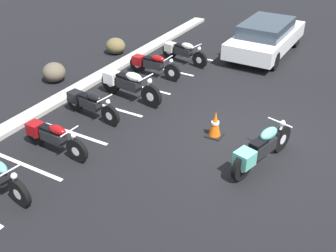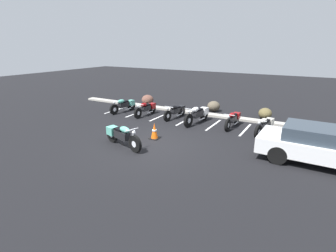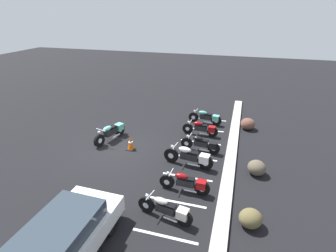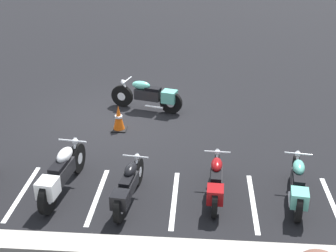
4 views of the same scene
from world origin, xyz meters
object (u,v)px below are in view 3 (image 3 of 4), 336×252
parked_bike_2 (202,144)px  traffic_cone (131,143)px  car_white (59,243)px  landscape_rock_2 (251,218)px  motorcycle_teal_featured (111,132)px  landscape_rock_1 (257,168)px  parked_bike_3 (191,157)px  landscape_rock_0 (248,124)px  parked_bike_0 (207,117)px  parked_bike_1 (202,128)px  parked_bike_4 (187,183)px  parked_bike_5 (167,209)px

parked_bike_2 → traffic_cone: 3.51m
car_white → landscape_rock_2: (-2.80, 4.98, -0.37)m
motorcycle_teal_featured → landscape_rock_1: 7.43m
parked_bike_3 → landscape_rock_0: (-4.76, 2.38, -0.15)m
parked_bike_0 → parked_bike_1: parked_bike_0 is taller
parked_bike_4 → landscape_rock_0: 6.89m
parked_bike_5 → landscape_rock_0: (-8.13, 2.45, -0.09)m
motorcycle_teal_featured → parked_bike_4: motorcycle_teal_featured is taller
parked_bike_0 → landscape_rock_0: size_ratio=2.51×
parked_bike_0 → landscape_rock_1: (4.68, 2.81, -0.11)m
parked_bike_1 → landscape_rock_0: bearing=-144.6°
landscape_rock_1 → parked_bike_0: bearing=-149.0°
parked_bike_1 → parked_bike_4: parked_bike_1 is taller
parked_bike_5 → traffic_cone: bearing=-42.1°
parked_bike_4 → landscape_rock_0: (-6.55, 2.14, -0.08)m
parked_bike_2 → parked_bike_5: (4.81, -0.35, 0.01)m
traffic_cone → parked_bike_5: bearing=37.3°
car_white → parked_bike_5: bearing=136.1°
parked_bike_3 → landscape_rock_1: 2.80m
motorcycle_teal_featured → traffic_cone: (0.69, 1.39, -0.13)m
parked_bike_3 → landscape_rock_0: parked_bike_3 is taller
landscape_rock_1 → traffic_cone: size_ratio=1.11×
parked_bike_4 → traffic_cone: (-2.46, -3.38, -0.08)m
landscape_rock_0 → landscape_rock_1: landscape_rock_0 is taller
parked_bike_2 → landscape_rock_2: 4.91m
motorcycle_teal_featured → parked_bike_2: motorcycle_teal_featured is taller
motorcycle_teal_featured → parked_bike_3: (1.35, 4.54, 0.01)m
parked_bike_2 → traffic_cone: (0.78, -3.42, -0.08)m
parked_bike_1 → landscape_rock_2: bearing=115.7°
parked_bike_0 → car_white: bearing=84.6°
parked_bike_4 → parked_bike_5: bearing=80.6°
landscape_rock_1 → parked_bike_5: bearing=-39.0°
parked_bike_2 → car_white: size_ratio=0.45×
parked_bike_0 → parked_bike_1: (1.64, -0.01, -0.01)m
parked_bike_2 → car_white: 7.64m
parked_bike_4 → car_white: bearing=57.5°
parked_bike_5 → car_white: car_white is taller
parked_bike_1 → parked_bike_4: bearing=95.8°
parked_bike_0 → parked_bike_4: size_ratio=1.03×
car_white → traffic_cone: car_white is taller
parked_bike_2 → parked_bike_1: bearing=-73.0°
car_white → landscape_rock_2: bearing=120.6°
parked_bike_0 → landscape_rock_0: parked_bike_0 is taller
parked_bike_4 → landscape_rock_2: parked_bike_4 is taller
parked_bike_0 → traffic_cone: parked_bike_0 is taller
parked_bike_3 → parked_bike_0: bearing=-82.7°
parked_bike_1 → car_white: car_white is taller
parked_bike_2 → parked_bike_3: parked_bike_3 is taller
parked_bike_1 → parked_bike_5: 6.57m
motorcycle_teal_featured → parked_bike_0: motorcycle_teal_featured is taller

